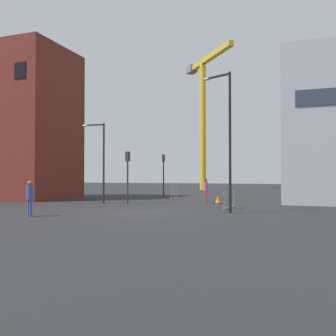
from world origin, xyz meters
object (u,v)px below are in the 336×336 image
traffic_light_corner (164,168)px  traffic_light_far (128,169)px  pedestrian_walking (30,196)px  pedestrian_waiting (206,188)px  streetlamp_short (101,155)px  construction_crane (203,103)px  streetlamp_tall (227,130)px  traffic_cone_on_verge (218,200)px

traffic_light_corner → traffic_light_far: traffic_light_corner is taller
pedestrian_walking → pedestrian_waiting: 13.47m
streetlamp_short → traffic_light_corner: size_ratio=1.42×
construction_crane → traffic_light_far: (1.57, -28.25, -10.11)m
traffic_light_far → streetlamp_tall: bearing=-26.1°
traffic_light_corner → traffic_cone_on_verge: traffic_light_corner is taller
streetlamp_tall → traffic_cone_on_verge: streetlamp_tall is taller
traffic_light_corner → pedestrian_walking: (0.08, -19.12, -1.73)m
streetlamp_short → pedestrian_waiting: (7.14, 3.15, -2.48)m
streetlamp_tall → pedestrian_walking: size_ratio=4.34×
traffic_light_corner → pedestrian_waiting: size_ratio=2.23×
traffic_cone_on_verge → pedestrian_waiting: bearing=157.7°
pedestrian_walking → traffic_cone_on_verge: (6.94, 11.69, -0.77)m
pedestrian_waiting → traffic_cone_on_verge: bearing=-22.3°
traffic_light_far → streetlamp_short: bearing=-173.9°
streetlamp_short → pedestrian_walking: (1.23, -8.96, -2.53)m
streetlamp_short → traffic_light_corner: bearing=83.5°
streetlamp_tall → pedestrian_waiting: (-2.90, 6.81, -3.44)m
traffic_light_corner → pedestrian_walking: size_ratio=2.32×
traffic_light_far → pedestrian_walking: traffic_light_far is taller
streetlamp_tall → traffic_light_far: size_ratio=2.05×
traffic_light_corner → pedestrian_waiting: traffic_light_corner is taller
construction_crane → traffic_light_far: construction_crane is taller
pedestrian_waiting → traffic_cone_on_verge: size_ratio=3.20×
streetlamp_tall → traffic_cone_on_verge: 7.91m
streetlamp_short → traffic_light_far: (2.09, 0.22, -1.02)m
pedestrian_waiting → streetlamp_tall: bearing=-66.9°
streetlamp_tall → streetlamp_short: streetlamp_tall is taller
streetlamp_tall → traffic_cone_on_verge: (-1.87, 6.39, -4.26)m
pedestrian_walking → traffic_cone_on_verge: size_ratio=3.07×
traffic_light_corner → pedestrian_walking: traffic_light_corner is taller
streetlamp_tall → traffic_light_far: bearing=153.9°
construction_crane → traffic_light_corner: bearing=-88.0°
streetlamp_short → pedestrian_walking: bearing=-82.2°
traffic_light_far → pedestrian_waiting: traffic_light_far is taller
construction_crane → pedestrian_waiting: (6.62, -25.33, -11.57)m
streetlamp_tall → pedestrian_waiting: 8.16m
traffic_cone_on_verge → streetlamp_tall: bearing=-73.7°
streetlamp_short → traffic_cone_on_verge: bearing=18.4°
construction_crane → pedestrian_walking: (0.71, -37.44, -11.62)m
streetlamp_tall → traffic_light_far: (-7.95, 3.89, -1.98)m
streetlamp_short → traffic_cone_on_verge: streetlamp_short is taller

